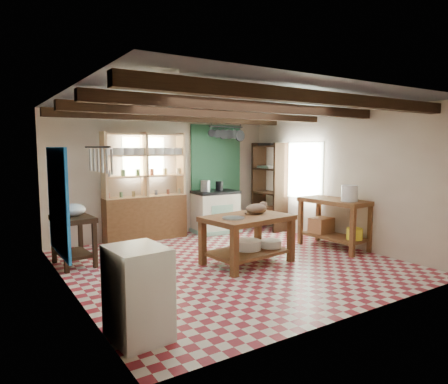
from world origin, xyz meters
TOP-DOWN VIEW (x-y plane):
  - floor at (0.00, 0.00)m, footprint 5.00×5.00m
  - ceiling at (0.00, 0.00)m, footprint 5.00×5.00m
  - wall_back at (0.00, 2.50)m, footprint 5.00×0.04m
  - wall_front at (0.00, -2.50)m, footprint 5.00×0.04m
  - wall_left at (-2.50, 0.00)m, footprint 0.04×5.00m
  - wall_right at (2.50, 0.00)m, footprint 0.04×5.00m
  - ceiling_beams at (0.00, 0.00)m, footprint 5.00×3.80m
  - blue_wall_patch at (-2.47, 0.90)m, footprint 0.04×1.40m
  - green_wall_patch at (1.25, 2.47)m, footprint 1.30×0.04m
  - window_back at (-0.50, 2.48)m, footprint 0.90×0.02m
  - window_right at (2.48, 1.00)m, footprint 0.02×1.30m
  - utensil_rail at (-2.44, -1.20)m, footprint 0.06×0.90m
  - pot_rack at (1.25, 2.05)m, footprint 0.86×0.12m
  - shelving_unit at (-0.55, 2.31)m, footprint 1.70×0.34m
  - tall_rack at (2.28, 1.80)m, footprint 0.40×0.86m
  - work_table at (0.23, -0.17)m, footprint 1.49×1.09m
  - stove at (1.03, 2.15)m, footprint 0.99×0.70m
  - prep_table at (-2.20, 1.24)m, footprint 0.61×0.84m
  - white_cabinet at (-2.22, -1.69)m, footprint 0.56×0.66m
  - right_counter at (2.18, -0.25)m, footprint 0.75×1.35m
  - cat at (0.47, -0.09)m, footprint 0.45×0.39m
  - steel_tray at (-0.12, -0.26)m, footprint 0.39×0.39m
  - basin_large at (0.27, -0.11)m, footprint 0.50×0.50m
  - basin_small at (0.68, -0.21)m, footprint 0.39×0.39m
  - kettle_left at (0.78, 2.16)m, footprint 0.22×0.22m
  - kettle_right at (1.13, 2.14)m, footprint 0.17×0.17m
  - enamel_bowl at (-2.20, 1.24)m, footprint 0.44×0.44m
  - white_bucket at (2.16, -0.60)m, footprint 0.31×0.31m
  - wicker_basket at (2.16, 0.05)m, footprint 0.44×0.36m
  - yellow_tub at (2.22, -0.70)m, footprint 0.30×0.30m

SIDE VIEW (x-z plane):
  - floor at x=0.00m, z-range -0.02..0.00m
  - basin_small at x=0.68m, z-range 0.21..0.33m
  - basin_large at x=0.27m, z-range 0.21..0.37m
  - yellow_tub at x=2.22m, z-range 0.25..0.45m
  - wicker_basket at x=2.16m, z-range 0.25..0.54m
  - work_table at x=0.23m, z-range 0.00..0.79m
  - prep_table at x=-2.20m, z-range 0.00..0.80m
  - white_cabinet at x=-2.22m, z-range 0.00..0.93m
  - right_counter at x=2.18m, z-range 0.00..0.94m
  - stove at x=1.03m, z-range 0.00..0.94m
  - steel_tray at x=-0.12m, z-range 0.79..0.81m
  - cat at x=0.47m, z-range 0.79..0.96m
  - enamel_bowl at x=-2.20m, z-range 0.80..1.01m
  - tall_rack at x=2.28m, z-range 0.00..2.00m
  - kettle_right at x=1.13m, z-range 0.94..1.14m
  - kettle_left at x=0.78m, z-range 0.94..1.18m
  - white_bucket at x=2.16m, z-range 0.94..1.23m
  - blue_wall_patch at x=-2.47m, z-range 0.30..1.90m
  - shelving_unit at x=-0.55m, z-range 0.00..2.20m
  - green_wall_patch at x=1.25m, z-range 0.10..2.40m
  - wall_back at x=0.00m, z-range 0.00..2.60m
  - wall_front at x=0.00m, z-range 0.00..2.60m
  - wall_left at x=-2.50m, z-range 0.00..2.60m
  - wall_right at x=2.50m, z-range 0.00..2.60m
  - window_right at x=2.48m, z-range 0.80..2.00m
  - window_back at x=-0.50m, z-range 1.30..2.10m
  - utensil_rail at x=-2.44m, z-range 1.64..1.92m
  - pot_rack at x=1.25m, z-range 2.00..2.36m
  - ceiling_beams at x=0.00m, z-range 2.40..2.56m
  - ceiling at x=0.00m, z-range 2.59..2.61m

